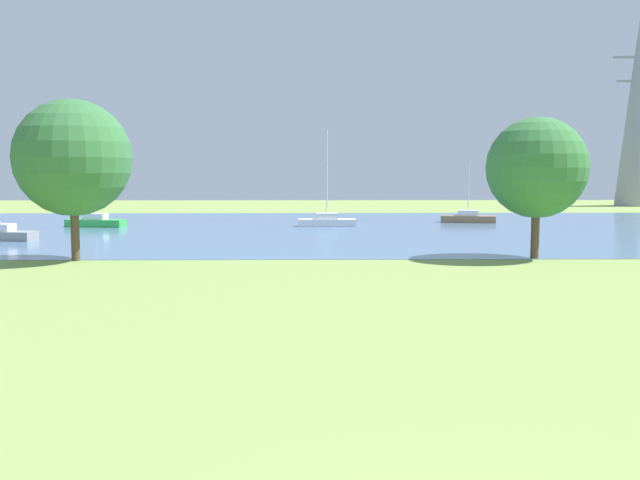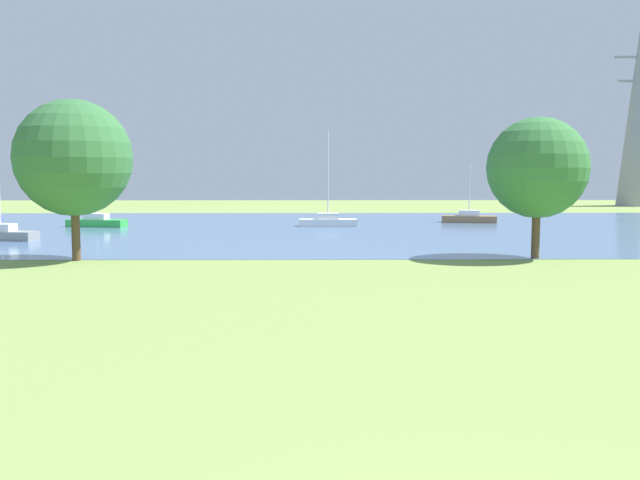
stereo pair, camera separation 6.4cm
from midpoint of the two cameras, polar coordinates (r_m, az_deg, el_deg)
name	(u,v)px [view 2 (the right image)]	position (r m, az deg, el deg)	size (l,w,h in m)	color
ground_plane	(359,284)	(30.14, 3.18, -3.51)	(160.00, 160.00, 0.00)	#7F994C
water_surface	(336,228)	(57.92, 1.32, 0.93)	(140.00, 40.00, 0.02)	#52749D
sailboat_brown	(469,218)	(65.51, 11.78, 1.75)	(4.99, 2.34, 5.32)	brown
sailboat_gray	(1,234)	(52.91, -23.98, 0.47)	(4.98, 2.26, 6.45)	gray
sailboat_green	(97,221)	(62.26, -17.29, 1.42)	(4.98, 2.27, 6.09)	green
sailboat_white	(328,221)	(59.90, 0.67, 1.54)	(4.85, 1.66, 7.95)	white
tree_west_far	(73,158)	(39.49, -18.97, 6.18)	(6.05, 6.05, 8.40)	brown
tree_east_near	(538,168)	(40.01, 16.95, 5.50)	(5.37, 5.37, 7.55)	brown
electricity_pylon	(637,114)	(101.73, 23.92, 9.17)	(6.40, 4.40, 23.67)	gray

